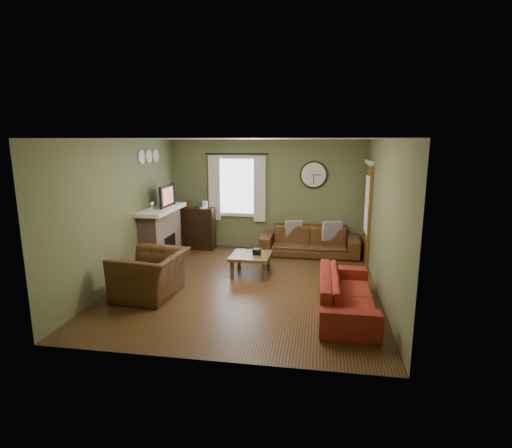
# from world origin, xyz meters

# --- Properties ---
(floor) EXTENTS (4.60, 5.20, 0.00)m
(floor) POSITION_xyz_m (0.00, 0.00, 0.00)
(floor) COLOR #472E19
(floor) RESTS_ON ground
(ceiling) EXTENTS (4.60, 5.20, 0.00)m
(ceiling) POSITION_xyz_m (0.00, 0.00, 2.60)
(ceiling) COLOR white
(ceiling) RESTS_ON ground
(wall_left) EXTENTS (0.00, 5.20, 2.60)m
(wall_left) POSITION_xyz_m (-2.30, 0.00, 1.30)
(wall_left) COLOR #616B44
(wall_left) RESTS_ON ground
(wall_right) EXTENTS (0.00, 5.20, 2.60)m
(wall_right) POSITION_xyz_m (2.30, 0.00, 1.30)
(wall_right) COLOR #616B44
(wall_right) RESTS_ON ground
(wall_back) EXTENTS (4.60, 0.00, 2.60)m
(wall_back) POSITION_xyz_m (0.00, 2.60, 1.30)
(wall_back) COLOR #616B44
(wall_back) RESTS_ON ground
(wall_front) EXTENTS (4.60, 0.00, 2.60)m
(wall_front) POSITION_xyz_m (0.00, -2.60, 1.30)
(wall_front) COLOR #616B44
(wall_front) RESTS_ON ground
(fireplace) EXTENTS (0.40, 1.40, 1.10)m
(fireplace) POSITION_xyz_m (-2.10, 1.15, 0.55)
(fireplace) COLOR tan
(fireplace) RESTS_ON floor
(firebox) EXTENTS (0.04, 0.60, 0.55)m
(firebox) POSITION_xyz_m (-1.91, 1.15, 0.30)
(firebox) COLOR black
(firebox) RESTS_ON fireplace
(mantel) EXTENTS (0.58, 1.60, 0.08)m
(mantel) POSITION_xyz_m (-2.07, 1.15, 1.14)
(mantel) COLOR white
(mantel) RESTS_ON fireplace
(tv) EXTENTS (0.08, 0.60, 0.35)m
(tv) POSITION_xyz_m (-2.05, 1.30, 1.35)
(tv) COLOR black
(tv) RESTS_ON mantel
(tv_screen) EXTENTS (0.02, 0.62, 0.36)m
(tv_screen) POSITION_xyz_m (-1.97, 1.30, 1.41)
(tv_screen) COLOR #994C3F
(tv_screen) RESTS_ON mantel
(medallion_left) EXTENTS (0.28, 0.28, 0.03)m
(medallion_left) POSITION_xyz_m (-2.28, 0.80, 2.25)
(medallion_left) COLOR white
(medallion_left) RESTS_ON wall_left
(medallion_mid) EXTENTS (0.28, 0.28, 0.03)m
(medallion_mid) POSITION_xyz_m (-2.28, 1.15, 2.25)
(medallion_mid) COLOR white
(medallion_mid) RESTS_ON wall_left
(medallion_right) EXTENTS (0.28, 0.28, 0.03)m
(medallion_right) POSITION_xyz_m (-2.28, 1.50, 2.25)
(medallion_right) COLOR white
(medallion_right) RESTS_ON wall_left
(window_pane) EXTENTS (1.00, 0.02, 1.30)m
(window_pane) POSITION_xyz_m (-0.70, 2.58, 1.50)
(window_pane) COLOR silver
(window_pane) RESTS_ON wall_back
(curtain_rod) EXTENTS (0.03, 0.03, 1.50)m
(curtain_rod) POSITION_xyz_m (-0.70, 2.48, 2.27)
(curtain_rod) COLOR black
(curtain_rod) RESTS_ON wall_back
(curtain_left) EXTENTS (0.28, 0.04, 1.55)m
(curtain_left) POSITION_xyz_m (-1.25, 2.48, 1.45)
(curtain_left) COLOR silver
(curtain_left) RESTS_ON wall_back
(curtain_right) EXTENTS (0.28, 0.04, 1.55)m
(curtain_right) POSITION_xyz_m (-0.15, 2.48, 1.45)
(curtain_right) COLOR silver
(curtain_right) RESTS_ON wall_back
(wall_clock) EXTENTS (0.64, 0.06, 0.64)m
(wall_clock) POSITION_xyz_m (1.10, 2.55, 1.80)
(wall_clock) COLOR white
(wall_clock) RESTS_ON wall_back
(door) EXTENTS (0.05, 0.90, 2.10)m
(door) POSITION_xyz_m (2.27, 1.85, 1.05)
(door) COLOR brown
(door) RESTS_ON floor
(bookshelf) EXTENTS (0.84, 0.36, 1.00)m
(bookshelf) POSITION_xyz_m (-1.64, 2.26, 0.50)
(bookshelf) COLOR black
(bookshelf) RESTS_ON floor
(book) EXTENTS (0.24, 0.28, 0.02)m
(book) POSITION_xyz_m (-1.53, 2.16, 0.96)
(book) COLOR brown
(book) RESTS_ON bookshelf
(sofa_brown) EXTENTS (2.21, 0.86, 0.65)m
(sofa_brown) POSITION_xyz_m (1.05, 2.15, 0.32)
(sofa_brown) COLOR #472B16
(sofa_brown) RESTS_ON floor
(pillow_left) EXTENTS (0.41, 0.24, 0.40)m
(pillow_left) POSITION_xyz_m (0.68, 2.36, 0.55)
(pillow_left) COLOR gray
(pillow_left) RESTS_ON sofa_brown
(pillow_right) EXTENTS (0.46, 0.26, 0.44)m
(pillow_right) POSITION_xyz_m (1.55, 2.30, 0.55)
(pillow_right) COLOR gray
(pillow_right) RESTS_ON sofa_brown
(sofa_red) EXTENTS (0.81, 2.07, 0.60)m
(sofa_red) POSITION_xyz_m (1.71, -0.92, 0.30)
(sofa_red) COLOR maroon
(sofa_red) RESTS_ON floor
(armchair) EXTENTS (1.09, 1.22, 0.75)m
(armchair) POSITION_xyz_m (-1.50, -0.77, 0.37)
(armchair) COLOR #472B16
(armchair) RESTS_ON floor
(coffee_table) EXTENTS (0.77, 0.77, 0.40)m
(coffee_table) POSITION_xyz_m (-0.03, 0.58, 0.20)
(coffee_table) COLOR brown
(coffee_table) RESTS_ON floor
(tissue_box) EXTENTS (0.15, 0.15, 0.11)m
(tissue_box) POSITION_xyz_m (0.09, 0.60, 0.40)
(tissue_box) COLOR black
(tissue_box) RESTS_ON coffee_table
(wine_glass_a) EXTENTS (0.06, 0.06, 0.18)m
(wine_glass_a) POSITION_xyz_m (-2.05, 0.63, 1.27)
(wine_glass_a) COLOR white
(wine_glass_a) RESTS_ON mantel
(wine_glass_b) EXTENTS (0.07, 0.07, 0.19)m
(wine_glass_b) POSITION_xyz_m (-2.05, 0.69, 1.27)
(wine_glass_b) COLOR white
(wine_glass_b) RESTS_ON mantel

